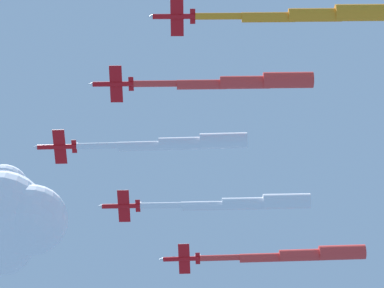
{
  "coord_description": "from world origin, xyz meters",
  "views": [
    {
      "loc": [
        -8.5,
        88.45,
        -11.37
      ],
      "look_at": [
        0.0,
        0.0,
        153.94
      ],
      "focal_mm": 78.37,
      "sensor_mm": 36.0,
      "label": 1
    }
  ],
  "objects_px": {
    "jet_starboard_inner": "(244,203)",
    "jet_port_mid": "(314,14)",
    "jet_port_inner": "(243,82)",
    "jet_starboard_mid": "(301,255)",
    "jet_lead": "(181,143)"
  },
  "relations": [
    {
      "from": "jet_starboard_inner",
      "to": "jet_port_mid",
      "type": "xyz_separation_m",
      "value": [
        -17.39,
        43.81,
        1.23
      ]
    },
    {
      "from": "jet_port_inner",
      "to": "jet_starboard_inner",
      "type": "distance_m",
      "value": 30.0
    },
    {
      "from": "jet_port_mid",
      "to": "jet_starboard_mid",
      "type": "xyz_separation_m",
      "value": [
        4.85,
        -59.51,
        -1.42
      ]
    },
    {
      "from": "jet_starboard_inner",
      "to": "jet_starboard_mid",
      "type": "bearing_deg",
      "value": -128.59
    },
    {
      "from": "jet_port_inner",
      "to": "jet_lead",
      "type": "bearing_deg",
      "value": -42.18
    },
    {
      "from": "jet_port_mid",
      "to": "jet_starboard_mid",
      "type": "bearing_deg",
      "value": -85.34
    },
    {
      "from": "jet_lead",
      "to": "jet_port_mid",
      "type": "relative_size",
      "value": 0.97
    },
    {
      "from": "jet_port_inner",
      "to": "jet_port_mid",
      "type": "distance_m",
      "value": 20.84
    },
    {
      "from": "jet_starboard_inner",
      "to": "jet_port_mid",
      "type": "distance_m",
      "value": 47.15
    },
    {
      "from": "jet_port_inner",
      "to": "jet_starboard_inner",
      "type": "bearing_deg",
      "value": -86.44
    },
    {
      "from": "jet_starboard_inner",
      "to": "jet_port_mid",
      "type": "bearing_deg",
      "value": 111.65
    },
    {
      "from": "jet_port_mid",
      "to": "jet_starboard_mid",
      "type": "relative_size",
      "value": 1.01
    },
    {
      "from": "jet_starboard_inner",
      "to": "jet_starboard_mid",
      "type": "relative_size",
      "value": 1.0
    },
    {
      "from": "jet_lead",
      "to": "jet_port_inner",
      "type": "height_order",
      "value": "jet_port_inner"
    },
    {
      "from": "jet_starboard_mid",
      "to": "jet_lead",
      "type": "bearing_deg",
      "value": 51.34
    }
  ]
}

